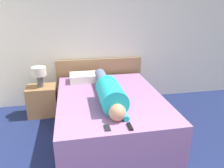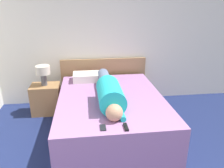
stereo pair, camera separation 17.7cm
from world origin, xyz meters
name	(u,v)px [view 1 (the left image)]	position (x,y,z in m)	size (l,w,h in m)	color
wall_back	(111,36)	(0.00, 3.54, 1.30)	(5.67, 0.06, 2.60)	silver
bed	(110,113)	(-0.24, 2.34, 0.29)	(1.54, 2.04, 0.58)	#936699
headboard	(100,80)	(-0.24, 3.47, 0.44)	(1.66, 0.04, 0.87)	#A37A51
nightstand	(42,101)	(-1.32, 3.07, 0.26)	(0.49, 0.39, 0.53)	olive
table_lamp	(39,73)	(-1.32, 3.07, 0.77)	(0.24, 0.24, 0.35)	#4C4C51
person_lying	(109,92)	(-0.29, 2.18, 0.72)	(0.33, 1.61, 0.33)	tan
pillow_near_headboard	(85,77)	(-0.56, 3.09, 0.64)	(0.53, 0.34, 0.14)	silver
tv_remote	(130,127)	(-0.18, 1.44, 0.59)	(0.04, 0.15, 0.02)	black
cell_phone	(107,128)	(-0.44, 1.47, 0.58)	(0.06, 0.13, 0.01)	black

